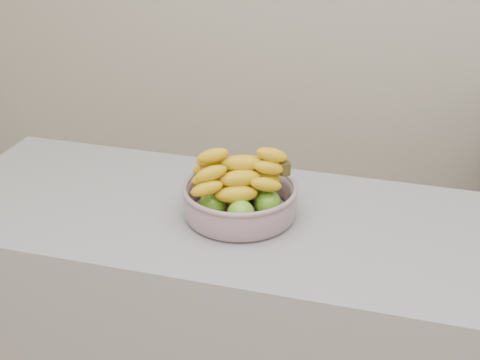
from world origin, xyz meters
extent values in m
cylinder|color=#A0ADC0|center=(-0.20, 0.57, 0.91)|extent=(0.25, 0.25, 0.01)
torus|color=#A0ADC0|center=(-0.20, 0.57, 0.98)|extent=(0.29, 0.29, 0.01)
sphere|color=#4B9C1A|center=(-0.18, 0.50, 0.95)|extent=(0.07, 0.07, 0.07)
sphere|color=#4B9C1A|center=(-0.13, 0.57, 0.95)|extent=(0.07, 0.07, 0.07)
sphere|color=#4B9C1A|center=(-0.18, 0.63, 0.95)|extent=(0.07, 0.07, 0.07)
sphere|color=#4B9C1A|center=(-0.26, 0.61, 0.95)|extent=(0.07, 0.07, 0.07)
sphere|color=#4B9C1A|center=(-0.26, 0.53, 0.95)|extent=(0.07, 0.07, 0.07)
ellipsoid|color=yellow|center=(-0.20, 0.52, 0.98)|extent=(0.18, 0.11, 0.04)
ellipsoid|color=yellow|center=(-0.21, 0.56, 0.98)|extent=(0.19, 0.10, 0.04)
ellipsoid|color=yellow|center=(-0.23, 0.61, 0.98)|extent=(0.19, 0.07, 0.04)
ellipsoid|color=yellow|center=(-0.20, 0.54, 1.02)|extent=(0.18, 0.12, 0.04)
ellipsoid|color=yellow|center=(-0.21, 0.59, 1.02)|extent=(0.19, 0.06, 0.04)
ellipsoid|color=yellow|center=(-0.20, 0.57, 1.05)|extent=(0.19, 0.10, 0.04)
cylinder|color=#403514|center=(-0.10, 0.60, 1.03)|extent=(0.03, 0.03, 0.03)
camera|label=1|loc=(0.20, -0.84, 1.74)|focal=50.00mm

